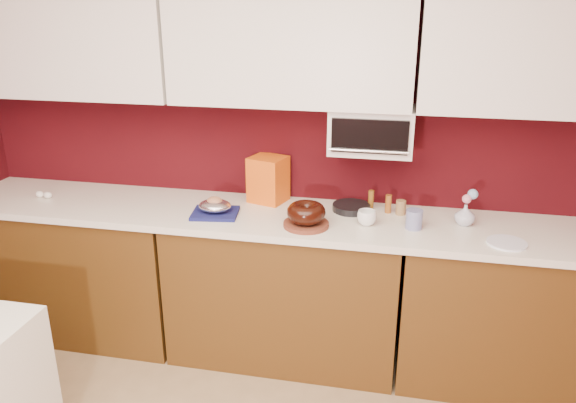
{
  "coord_description": "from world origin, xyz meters",
  "views": [
    {
      "loc": [
        0.62,
        -0.94,
        2.06
      ],
      "look_at": [
        0.04,
        1.84,
        1.02
      ],
      "focal_mm": 35.0,
      "sensor_mm": 36.0,
      "label": 1
    }
  ],
  "objects_px": {
    "toaster_oven": "(372,130)",
    "flower_vase": "(465,213)",
    "blue_jar": "(414,219)",
    "pandoro_box": "(268,179)",
    "coffee_mug": "(367,216)",
    "foil_ham_nest": "(215,206)",
    "bundt_cake": "(306,212)"
  },
  "relations": [
    {
      "from": "pandoro_box",
      "to": "flower_vase",
      "type": "height_order",
      "value": "pandoro_box"
    },
    {
      "from": "bundt_cake",
      "to": "flower_vase",
      "type": "xyz_separation_m",
      "value": [
        0.83,
        0.2,
        -0.01
      ]
    },
    {
      "from": "toaster_oven",
      "to": "flower_vase",
      "type": "distance_m",
      "value": 0.68
    },
    {
      "from": "coffee_mug",
      "to": "blue_jar",
      "type": "bearing_deg",
      "value": 0.22
    },
    {
      "from": "coffee_mug",
      "to": "flower_vase",
      "type": "relative_size",
      "value": 0.76
    },
    {
      "from": "toaster_oven",
      "to": "blue_jar",
      "type": "height_order",
      "value": "toaster_oven"
    },
    {
      "from": "pandoro_box",
      "to": "coffee_mug",
      "type": "bearing_deg",
      "value": -6.33
    },
    {
      "from": "toaster_oven",
      "to": "coffee_mug",
      "type": "distance_m",
      "value": 0.48
    },
    {
      "from": "pandoro_box",
      "to": "flower_vase",
      "type": "bearing_deg",
      "value": 9.25
    },
    {
      "from": "toaster_oven",
      "to": "coffee_mug",
      "type": "relative_size",
      "value": 4.56
    },
    {
      "from": "toaster_oven",
      "to": "blue_jar",
      "type": "xyz_separation_m",
      "value": [
        0.26,
        -0.21,
        -0.42
      ]
    },
    {
      "from": "foil_ham_nest",
      "to": "flower_vase",
      "type": "distance_m",
      "value": 1.37
    },
    {
      "from": "pandoro_box",
      "to": "coffee_mug",
      "type": "distance_m",
      "value": 0.67
    },
    {
      "from": "pandoro_box",
      "to": "flower_vase",
      "type": "xyz_separation_m",
      "value": [
        1.12,
        -0.15,
        -0.07
      ]
    },
    {
      "from": "pandoro_box",
      "to": "bundt_cake",
      "type": "bearing_deg",
      "value": -33.17
    },
    {
      "from": "coffee_mug",
      "to": "flower_vase",
      "type": "xyz_separation_m",
      "value": [
        0.52,
        0.11,
        0.02
      ]
    },
    {
      "from": "toaster_oven",
      "to": "foil_ham_nest",
      "type": "distance_m",
      "value": 0.97
    },
    {
      "from": "toaster_oven",
      "to": "blue_jar",
      "type": "distance_m",
      "value": 0.54
    },
    {
      "from": "flower_vase",
      "to": "pandoro_box",
      "type": "bearing_deg",
      "value": 172.39
    },
    {
      "from": "coffee_mug",
      "to": "blue_jar",
      "type": "height_order",
      "value": "blue_jar"
    },
    {
      "from": "blue_jar",
      "to": "flower_vase",
      "type": "relative_size",
      "value": 0.8
    },
    {
      "from": "foil_ham_nest",
      "to": "coffee_mug",
      "type": "bearing_deg",
      "value": 1.85
    },
    {
      "from": "toaster_oven",
      "to": "pandoro_box",
      "type": "height_order",
      "value": "toaster_oven"
    },
    {
      "from": "coffee_mug",
      "to": "blue_jar",
      "type": "distance_m",
      "value": 0.25
    },
    {
      "from": "toaster_oven",
      "to": "flower_vase",
      "type": "bearing_deg",
      "value": -11.32
    },
    {
      "from": "blue_jar",
      "to": "toaster_oven",
      "type": "bearing_deg",
      "value": 140.33
    },
    {
      "from": "bundt_cake",
      "to": "pandoro_box",
      "type": "bearing_deg",
      "value": 129.98
    },
    {
      "from": "blue_jar",
      "to": "pandoro_box",
      "type": "bearing_deg",
      "value": 163.15
    },
    {
      "from": "bundt_cake",
      "to": "blue_jar",
      "type": "xyz_separation_m",
      "value": [
        0.56,
        0.09,
        -0.03
      ]
    },
    {
      "from": "bundt_cake",
      "to": "blue_jar",
      "type": "height_order",
      "value": "bundt_cake"
    },
    {
      "from": "toaster_oven",
      "to": "flower_vase",
      "type": "height_order",
      "value": "toaster_oven"
    },
    {
      "from": "bundt_cake",
      "to": "blue_jar",
      "type": "distance_m",
      "value": 0.57
    }
  ]
}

